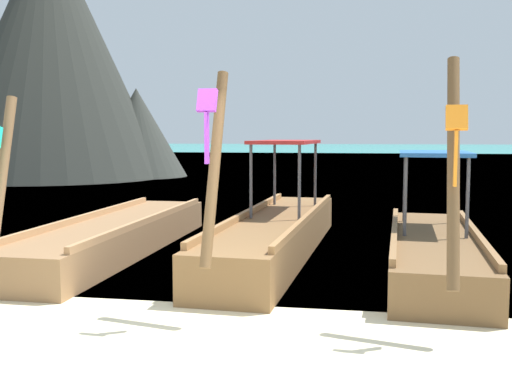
{
  "coord_description": "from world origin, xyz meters",
  "views": [
    {
      "loc": [
        1.47,
        -5.02,
        2.0
      ],
      "look_at": [
        0.0,
        3.61,
        1.14
      ],
      "focal_mm": 41.41,
      "sensor_mm": 36.0,
      "label": 1
    }
  ],
  "objects_px": {
    "longtail_boat_violet_ribbon": "(277,232)",
    "karst_rock": "(57,54)",
    "longtail_boat_turquoise_ribbon": "(116,236)",
    "longtail_boat_orange_ribbon": "(434,249)"
  },
  "relations": [
    {
      "from": "longtail_boat_violet_ribbon",
      "to": "karst_rock",
      "type": "bearing_deg",
      "value": 127.54
    },
    {
      "from": "longtail_boat_violet_ribbon",
      "to": "karst_rock",
      "type": "xyz_separation_m",
      "value": [
        -12.55,
        16.33,
        5.35
      ]
    },
    {
      "from": "longtail_boat_turquoise_ribbon",
      "to": "longtail_boat_orange_ribbon",
      "type": "height_order",
      "value": "longtail_boat_orange_ribbon"
    },
    {
      "from": "longtail_boat_violet_ribbon",
      "to": "longtail_boat_orange_ribbon",
      "type": "height_order",
      "value": "longtail_boat_orange_ribbon"
    },
    {
      "from": "longtail_boat_turquoise_ribbon",
      "to": "karst_rock",
      "type": "relative_size",
      "value": 0.55
    },
    {
      "from": "longtail_boat_violet_ribbon",
      "to": "karst_rock",
      "type": "distance_m",
      "value": 21.28
    },
    {
      "from": "karst_rock",
      "to": "longtail_boat_violet_ribbon",
      "type": "bearing_deg",
      "value": -52.46
    },
    {
      "from": "longtail_boat_turquoise_ribbon",
      "to": "karst_rock",
      "type": "distance_m",
      "value": 20.08
    },
    {
      "from": "longtail_boat_turquoise_ribbon",
      "to": "karst_rock",
      "type": "height_order",
      "value": "karst_rock"
    },
    {
      "from": "longtail_boat_turquoise_ribbon",
      "to": "longtail_boat_violet_ribbon",
      "type": "bearing_deg",
      "value": 6.46
    }
  ]
}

